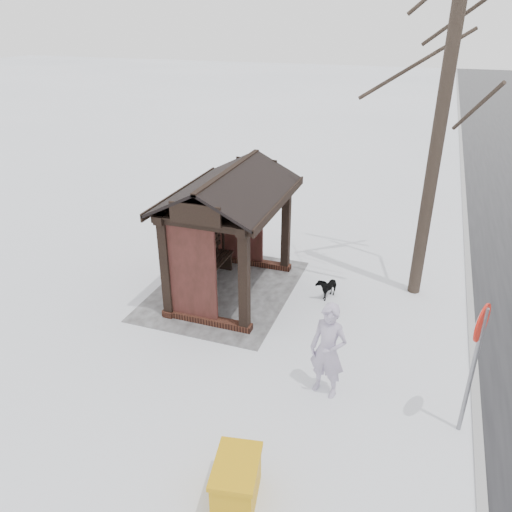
{
  "coord_description": "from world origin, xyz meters",
  "views": [
    {
      "loc": [
        9.83,
        4.12,
        6.15
      ],
      "look_at": [
        0.5,
        0.8,
        1.32
      ],
      "focal_mm": 35.0,
      "sensor_mm": 36.0,
      "label": 1
    }
  ],
  "objects": [
    {
      "name": "ground",
      "position": [
        0.0,
        0.0,
        0.0
      ],
      "size": [
        120.0,
        120.0,
        0.0
      ],
      "primitive_type": "plane",
      "color": "white",
      "rests_on": "ground"
    },
    {
      "name": "bus_shelter",
      "position": [
        0.0,
        -0.16,
        2.17
      ],
      "size": [
        3.6,
        2.4,
        3.09
      ],
      "color": "#381C14",
      "rests_on": "ground"
    },
    {
      "name": "kerb",
      "position": [
        0.0,
        5.5,
        0.01
      ],
      "size": [
        120.0,
        0.15,
        0.06
      ],
      "primitive_type": "cube",
      "color": "gray",
      "rests_on": "ground"
    },
    {
      "name": "road_sign",
      "position": [
        2.95,
        5.19,
        1.71
      ],
      "size": [
        0.58,
        0.24,
        2.38
      ],
      "rotation": [
        0.0,
        0.0,
        -0.36
      ],
      "color": "slate",
      "rests_on": "ground"
    },
    {
      "name": "dog",
      "position": [
        -0.52,
        2.24,
        0.27
      ],
      "size": [
        0.71,
        0.49,
        0.55
      ],
      "primitive_type": "imported",
      "rotation": [
        0.0,
        0.0,
        1.24
      ],
      "color": "black",
      "rests_on": "ground"
    },
    {
      "name": "tree_near",
      "position": [
        -1.5,
        4.2,
        6.16
      ],
      "size": [
        3.42,
        3.42,
        9.03
      ],
      "color": "black",
      "rests_on": "ground"
    },
    {
      "name": "pedestrian",
      "position": [
        2.8,
        2.94,
        0.9
      ],
      "size": [
        0.58,
        0.74,
        1.81
      ],
      "primitive_type": "imported",
      "rotation": [
        0.0,
        0.0,
        1.33
      ],
      "color": "#A69BB5",
      "rests_on": "ground"
    },
    {
      "name": "trampled_patch",
      "position": [
        0.0,
        -0.2,
        0.01
      ],
      "size": [
        4.2,
        3.2,
        0.02
      ],
      "primitive_type": "cube",
      "color": "gray",
      "rests_on": "ground"
    },
    {
      "name": "grit_bin",
      "position": [
        5.39,
        2.25,
        0.35
      ],
      "size": [
        0.98,
        0.76,
        0.68
      ],
      "rotation": [
        0.0,
        0.0,
        0.18
      ],
      "color": "#C0880B",
      "rests_on": "ground"
    }
  ]
}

